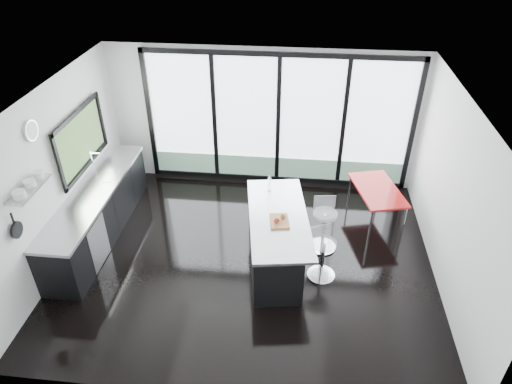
# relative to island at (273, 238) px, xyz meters

# --- Properties ---
(floor) EXTENTS (6.00, 5.00, 0.00)m
(floor) POSITION_rel_island_xyz_m (-0.41, -0.05, -0.45)
(floor) COLOR black
(floor) RESTS_ON ground
(ceiling) EXTENTS (6.00, 5.00, 0.00)m
(ceiling) POSITION_rel_island_xyz_m (-0.41, -0.05, 2.35)
(ceiling) COLOR white
(ceiling) RESTS_ON wall_back
(wall_back) EXTENTS (6.00, 0.09, 2.80)m
(wall_back) POSITION_rel_island_xyz_m (-0.14, 2.41, 0.82)
(wall_back) COLOR silver
(wall_back) RESTS_ON ground
(wall_front) EXTENTS (6.00, 0.00, 2.80)m
(wall_front) POSITION_rel_island_xyz_m (-0.41, -2.55, 0.95)
(wall_front) COLOR silver
(wall_front) RESTS_ON ground
(wall_left) EXTENTS (0.26, 5.00, 2.80)m
(wall_left) POSITION_rel_island_xyz_m (-3.38, 0.22, 1.11)
(wall_left) COLOR silver
(wall_left) RESTS_ON ground
(wall_right) EXTENTS (0.00, 5.00, 2.80)m
(wall_right) POSITION_rel_island_xyz_m (2.59, -0.05, 0.95)
(wall_right) COLOR silver
(wall_right) RESTS_ON ground
(counter_cabinets) EXTENTS (0.69, 3.24, 1.36)m
(counter_cabinets) POSITION_rel_island_xyz_m (-3.08, 0.35, 0.02)
(counter_cabinets) COLOR black
(counter_cabinets) RESTS_ON floor
(island) EXTENTS (1.23, 2.27, 1.15)m
(island) POSITION_rel_island_xyz_m (0.00, 0.00, 0.00)
(island) COLOR black
(island) RESTS_ON floor
(bar_stool_near) EXTENTS (0.58, 0.58, 0.70)m
(bar_stool_near) POSITION_rel_island_xyz_m (0.79, -0.32, -0.10)
(bar_stool_near) COLOR silver
(bar_stool_near) RESTS_ON floor
(bar_stool_far) EXTENTS (0.51, 0.51, 0.74)m
(bar_stool_far) POSITION_rel_island_xyz_m (0.81, 0.38, -0.08)
(bar_stool_far) COLOR silver
(bar_stool_far) RESTS_ON floor
(red_table) EXTENTS (1.00, 1.38, 0.66)m
(red_table) POSITION_rel_island_xyz_m (1.77, 1.31, -0.12)
(red_table) COLOR #A61817
(red_table) RESTS_ON floor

